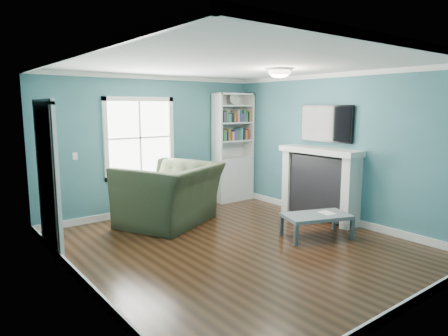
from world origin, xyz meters
TOP-DOWN VIEW (x-y plane):
  - floor at (0.00, 0.00)m, footprint 5.00×5.00m
  - room_walls at (0.00, 0.00)m, footprint 5.00×5.00m
  - trim at (0.00, 0.00)m, footprint 4.50×5.00m
  - window at (-0.30, 2.49)m, footprint 1.40×0.06m
  - bookshelf at (1.77, 2.30)m, footprint 0.90×0.35m
  - fireplace at (2.08, 0.20)m, footprint 0.44×1.58m
  - tv at (2.20, 0.20)m, footprint 0.06×1.10m
  - door at (-2.22, 1.40)m, footprint 0.12×0.98m
  - ceiling_fixture at (0.90, 0.10)m, footprint 0.38×0.38m
  - light_switch at (-1.50, 2.48)m, footprint 0.08×0.01m
  - recliner at (-0.20, 1.60)m, footprint 1.89×1.62m
  - coffee_table at (1.23, -0.45)m, footprint 1.14×0.87m
  - paper_sheet at (1.42, -0.49)m, footprint 0.24×0.28m

SIDE VIEW (x-z plane):
  - floor at x=0.00m, z-range 0.00..0.00m
  - coffee_table at x=1.23m, z-range 0.14..0.50m
  - paper_sheet at x=1.42m, z-range 0.37..0.37m
  - fireplace at x=2.08m, z-range -0.01..1.29m
  - recliner at x=-0.20m, z-range 0.00..1.39m
  - bookshelf at x=1.77m, z-range -0.23..2.08m
  - door at x=-2.22m, z-range -0.01..2.16m
  - light_switch at x=-1.50m, z-range 1.14..1.26m
  - trim at x=0.00m, z-range -0.06..2.54m
  - window at x=-0.30m, z-range 0.70..2.20m
  - room_walls at x=0.00m, z-range -0.92..4.08m
  - tv at x=2.20m, z-range 1.40..2.05m
  - ceiling_fixture at x=0.90m, z-range 2.47..2.63m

